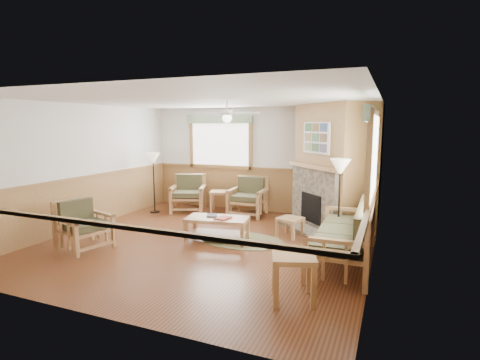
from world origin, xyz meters
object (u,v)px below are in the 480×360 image
at_px(end_table_chairs, 220,201).
at_px(footstool, 290,227).
at_px(armchair_back_left, 188,193).
at_px(armchair_back_right, 248,197).
at_px(floor_lamp_right, 339,203).
at_px(sofa, 343,233).
at_px(armchair_left, 84,225).
at_px(coffee_table, 217,229).
at_px(end_table_sofa, 293,278).
at_px(floor_lamp_left, 154,183).

distance_m(end_table_chairs, footstool, 2.70).
relative_size(armchair_back_left, end_table_chairs, 1.73).
bearing_deg(armchair_back_left, armchair_back_right, -15.47).
height_order(armchair_back_left, floor_lamp_right, floor_lamp_right).
bearing_deg(sofa, floor_lamp_right, -168.01).
bearing_deg(armchair_left, floor_lamp_right, -51.14).
bearing_deg(end_table_chairs, coffee_table, -65.82).
bearing_deg(footstool, end_table_chairs, 147.08).
distance_m(armchair_left, end_table_chairs, 3.77).
xyz_separation_m(armchair_left, end_table_chairs, (1.02, 3.62, -0.17)).
bearing_deg(end_table_chairs, armchair_back_left, -163.47).
distance_m(end_table_sofa, floor_lamp_right, 2.51).
distance_m(floor_lamp_left, floor_lamp_right, 4.90).
xyz_separation_m(armchair_back_left, armchair_left, (-0.21, -3.38, -0.03)).
distance_m(end_table_sofa, footstool, 2.83).
relative_size(armchair_left, end_table_chairs, 1.62).
height_order(armchair_back_right, floor_lamp_left, floor_lamp_left).
distance_m(coffee_table, end_table_sofa, 2.73).
height_order(coffee_table, end_table_chairs, end_table_chairs).
height_order(armchair_back_right, armchair_left, armchair_back_right).
bearing_deg(floor_lamp_left, armchair_back_left, 33.01).
height_order(coffee_table, footstool, coffee_table).
relative_size(armchair_back_right, end_table_chairs, 1.74).
distance_m(armchair_back_left, floor_lamp_left, 0.92).
height_order(armchair_back_right, floor_lamp_right, floor_lamp_right).
xyz_separation_m(armchair_back_left, end_table_chairs, (0.81, 0.24, -0.20)).
distance_m(armchair_left, end_table_sofa, 4.09).
relative_size(sofa, end_table_chairs, 4.00).
relative_size(end_table_chairs, footstool, 1.22).
height_order(armchair_back_right, coffee_table, armchair_back_right).
relative_size(armchair_back_left, armchair_left, 1.06).
relative_size(coffee_table, floor_lamp_right, 0.72).
relative_size(end_table_sofa, footstool, 1.36).
bearing_deg(armchair_back_right, armchair_left, -120.04).
bearing_deg(end_table_sofa, floor_lamp_right, 84.70).
bearing_deg(armchair_left, floor_lamp_left, 25.14).
xyz_separation_m(armchair_left, coffee_table, (2.06, 1.31, -0.21)).
bearing_deg(armchair_back_left, floor_lamp_left, -167.43).
relative_size(armchair_left, floor_lamp_left, 0.57).
bearing_deg(sofa, end_table_sofa, -15.54).
distance_m(coffee_table, floor_lamp_right, 2.36).
height_order(sofa, end_table_chairs, sofa).
distance_m(armchair_back_right, footstool, 2.01).
xyz_separation_m(end_table_sofa, footstool, (-0.76, 2.72, -0.11)).
distance_m(armchair_back_left, floor_lamp_right, 4.34).
relative_size(armchair_back_left, footstool, 2.10).
bearing_deg(armchair_back_right, floor_lamp_right, -36.44).
height_order(armchair_back_left, floor_lamp_left, floor_lamp_left).
xyz_separation_m(coffee_table, footstool, (1.22, 0.85, -0.04)).
bearing_deg(end_table_sofa, end_table_chairs, 125.84).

